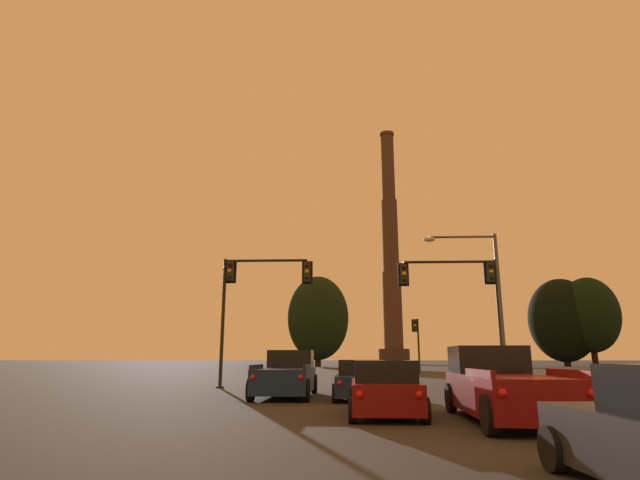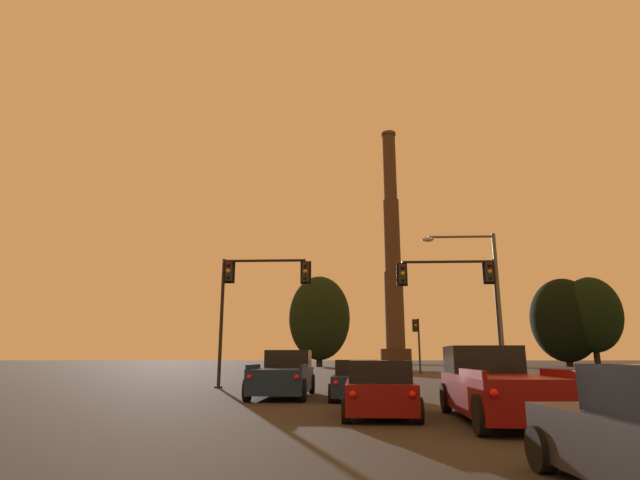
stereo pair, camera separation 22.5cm
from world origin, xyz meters
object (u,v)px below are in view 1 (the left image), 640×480
hatchback_center_lane_second (384,390)px  street_lamp (486,289)px  traffic_light_far_right (417,337)px  smokestack (391,268)px  pickup_truck_left_lane_front (287,376)px  traffic_light_overhead_right (465,289)px  pickup_truck_right_lane_second (503,387)px  sedan_center_lane_front (361,380)px  traffic_light_overhead_left (252,289)px

hatchback_center_lane_second → street_lamp: size_ratio=0.52×
traffic_light_far_right → street_lamp: (0.09, -24.51, 1.50)m
smokestack → pickup_truck_left_lane_front: bearing=-98.2°
hatchback_center_lane_second → traffic_light_far_right: bearing=81.5°
hatchback_center_lane_second → traffic_light_overhead_right: 14.22m
pickup_truck_right_lane_second → sedan_center_lane_front: bearing=118.2°
traffic_light_far_right → smokestack: size_ratio=0.09×
sedan_center_lane_front → traffic_light_overhead_right: 9.81m
pickup_truck_right_lane_second → traffic_light_far_right: (3.49, 37.80, 2.70)m
pickup_truck_left_lane_front → traffic_light_overhead_right: bearing=33.8°
traffic_light_overhead_left → smokestack: bearing=79.9°
pickup_truck_right_lane_second → traffic_light_overhead_right: size_ratio=0.85×
pickup_truck_left_lane_front → traffic_light_far_right: bearing=72.8°
pickup_truck_left_lane_front → traffic_light_overhead_left: bearing=114.9°
street_lamp → traffic_light_overhead_left: bearing=-179.6°
pickup_truck_right_lane_second → pickup_truck_left_lane_front: bearing=131.3°
traffic_light_far_right → traffic_light_overhead_right: (-0.96, -24.48, 1.51)m
smokestack → traffic_light_overhead_right: bearing=-93.5°
pickup_truck_right_lane_second → smokestack: 111.54m
traffic_light_overhead_left → street_lamp: size_ratio=0.84×
traffic_light_far_right → smokestack: smokestack is taller
traffic_light_overhead_right → street_lamp: size_ratio=0.82×
sedan_center_lane_front → hatchback_center_lane_second: (0.42, -5.81, -0.00)m
pickup_truck_right_lane_second → traffic_light_far_right: traffic_light_far_right is taller
sedan_center_lane_front → hatchback_center_lane_second: size_ratio=1.15×
smokestack → sedan_center_lane_front: bearing=-96.5°
sedan_center_lane_front → street_lamp: bearing=45.5°
hatchback_center_lane_second → sedan_center_lane_front: bearing=95.4°
hatchback_center_lane_second → pickup_truck_left_lane_front: 7.49m
sedan_center_lane_front → traffic_light_overhead_left: 9.57m
sedan_center_lane_front → traffic_light_overhead_right: (5.80, 6.62, 4.34)m
traffic_light_overhead_left → traffic_light_overhead_right: bearing=0.5°
pickup_truck_right_lane_second → street_lamp: street_lamp is taller
pickup_truck_right_lane_second → pickup_truck_left_lane_front: same height
hatchback_center_lane_second → smokestack: (11.28, 108.06, 22.46)m
pickup_truck_right_lane_second → traffic_light_overhead_left: size_ratio=0.83×
traffic_light_far_right → traffic_light_overhead_right: traffic_light_overhead_right is taller
hatchback_center_lane_second → traffic_light_overhead_left: (-5.86, 12.32, 4.42)m
hatchback_center_lane_second → traffic_light_overhead_left: bearing=116.7°
pickup_truck_left_lane_front → traffic_light_far_right: (9.68, 30.19, 2.70)m
smokestack → street_lamp: bearing=-92.9°
pickup_truck_right_lane_second → smokestack: bearing=87.8°
pickup_truck_left_lane_front → hatchback_center_lane_second: bearing=-63.1°
smokestack → traffic_light_overhead_left: bearing=-100.1°
pickup_truck_left_lane_front → traffic_light_overhead_left: 7.50m
traffic_light_overhead_right → hatchback_center_lane_second: bearing=-113.4°
sedan_center_lane_front → pickup_truck_right_lane_second: 7.47m
traffic_light_overhead_right → smokestack: bearing=86.5°
traffic_light_overhead_left → traffic_light_overhead_right: size_ratio=1.02×
pickup_truck_right_lane_second → smokestack: (8.42, 108.96, 22.33)m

